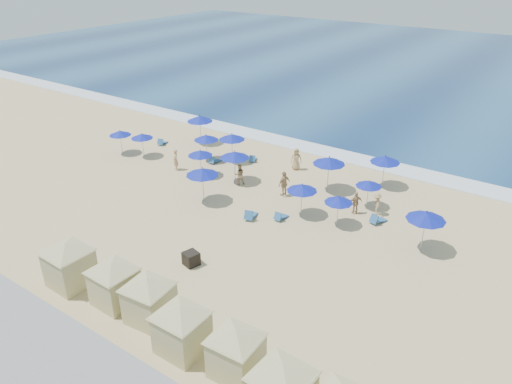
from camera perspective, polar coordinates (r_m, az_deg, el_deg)
ground at (r=32.25m, az=-3.15°, el=-4.23°), size 160.00×160.00×0.00m
ocean at (r=80.28m, az=22.48°, el=12.60°), size 160.00×80.00×0.06m
surf_line at (r=44.16m, az=9.38°, el=4.23°), size 160.00×2.50×0.08m
seawall at (r=24.83m, az=-23.53°, el=-15.57°), size 160.00×6.10×1.22m
trash_bin at (r=28.83m, az=-7.42°, el=-7.56°), size 0.97×0.97×0.80m
cabana_0 at (r=28.18m, az=-20.67°, el=-7.13°), size 4.51×4.51×2.83m
cabana_1 at (r=26.17m, az=-15.97°, el=-9.37°), size 4.25×4.25×2.67m
cabana_2 at (r=24.69m, az=-12.17°, el=-11.29°), size 4.23×4.23×2.66m
cabana_3 at (r=22.81m, az=-8.54°, el=-14.54°), size 4.28×4.28×2.68m
cabana_4 at (r=21.62m, az=-2.32°, el=-17.15°), size 4.12×4.12×2.59m
cabana_5 at (r=20.08m, az=3.04°, el=-21.04°), size 4.42×4.42×2.77m
umbrella_0 at (r=44.91m, az=-15.28°, el=6.53°), size 1.91×1.91×2.17m
umbrella_1 at (r=43.76m, az=-12.91°, el=6.27°), size 1.89×1.89×2.16m
umbrella_2 at (r=45.96m, az=-6.44°, el=8.35°), size 2.37×2.37×2.70m
umbrella_3 at (r=39.09m, az=-6.40°, el=4.47°), size 1.96×1.96×2.23m
umbrella_4 at (r=41.62m, az=-2.77°, el=6.32°), size 2.20×2.20×2.51m
umbrella_5 at (r=37.76m, az=-2.45°, el=4.28°), size 2.26×2.26×2.57m
umbrella_6 at (r=34.84m, az=-6.15°, el=2.31°), size 2.32×2.32×2.64m
umbrella_7 at (r=36.68m, az=8.35°, el=3.57°), size 2.40×2.40×2.73m
umbrella_8 at (r=33.06m, az=5.29°, el=0.49°), size 2.05×2.05×2.34m
umbrella_9 at (r=38.19m, az=14.55°, el=3.65°), size 2.23×2.23×2.54m
umbrella_10 at (r=32.22m, az=9.43°, el=-0.88°), size 1.85×1.85×2.11m
umbrella_11 at (r=30.59m, az=18.89°, el=-2.60°), size 2.33×2.33×2.65m
umbrella_12 at (r=42.01m, az=-5.72°, el=6.23°), size 2.07×2.07×2.36m
umbrella_13 at (r=34.94m, az=12.78°, el=0.95°), size 1.81×1.81×2.06m
beach_chair_0 at (r=46.72m, az=-10.70°, el=5.61°), size 0.83×1.29×0.65m
beach_chair_1 at (r=42.04m, az=-4.81°, el=3.63°), size 0.54×1.21×0.66m
beach_chair_2 at (r=42.23m, az=-0.36°, el=3.81°), size 0.94×1.25×0.63m
beach_chair_3 at (r=33.27m, az=-0.65°, el=-2.65°), size 0.95×1.45×0.74m
beach_chair_4 at (r=33.21m, az=2.80°, el=-2.81°), size 0.57×1.18×0.64m
beach_chair_5 at (r=33.70m, az=13.68°, el=-3.09°), size 0.95×1.38×0.70m
beachgoer_0 at (r=40.84m, az=-9.19°, el=3.65°), size 0.75×0.74×1.74m
beachgoer_1 at (r=37.84m, az=-1.90°, el=2.02°), size 1.00×0.99×1.63m
beachgoer_2 at (r=36.10m, az=3.24°, el=0.98°), size 0.66×1.18×1.89m
beachgoer_3 at (r=34.49m, az=13.61°, el=-1.32°), size 0.96×1.18×1.60m
beachgoer_4 at (r=40.51m, az=4.61°, el=3.78°), size 1.06×0.97×1.82m
beachgoer_5 at (r=34.32m, az=11.33°, el=-1.21°), size 0.90×0.98×1.60m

